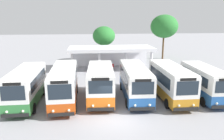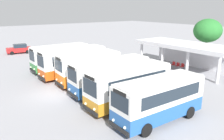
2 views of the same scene
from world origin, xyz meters
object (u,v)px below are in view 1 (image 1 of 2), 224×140
(city_bus_far_end_green, at_px, (204,81))
(city_bus_fourth_amber, at_px, (135,81))
(waiting_chair_end_by_column, at_px, (104,67))
(waiting_chair_middle_seat, at_px, (112,66))
(city_bus_nearest_orange, at_px, (27,85))
(city_bus_middle_cream, at_px, (101,82))
(city_bus_fifth_blue, at_px, (170,81))
(waiting_chair_second_from_end, at_px, (108,66))
(city_bus_second_in_row, at_px, (64,83))

(city_bus_far_end_green, bearing_deg, city_bus_fourth_amber, 173.66)
(waiting_chair_end_by_column, xyz_separation_m, waiting_chair_middle_seat, (1.35, 0.07, 0.00))
(city_bus_nearest_orange, distance_m, city_bus_middle_cream, 6.74)
(city_bus_middle_cream, bearing_deg, waiting_chair_end_by_column, 84.54)
(city_bus_fifth_blue, relative_size, waiting_chair_second_from_end, 8.71)
(city_bus_nearest_orange, distance_m, waiting_chair_middle_seat, 15.64)
(city_bus_middle_cream, relative_size, waiting_chair_end_by_column, 7.84)
(city_bus_fourth_amber, height_order, city_bus_fifth_blue, city_bus_fifth_blue)
(city_bus_nearest_orange, height_order, city_bus_second_in_row, city_bus_second_in_row)
(city_bus_nearest_orange, height_order, waiting_chair_middle_seat, city_bus_nearest_orange)
(city_bus_nearest_orange, distance_m, waiting_chair_end_by_column, 14.82)
(city_bus_fourth_amber, height_order, waiting_chair_middle_seat, city_bus_fourth_amber)
(city_bus_fourth_amber, xyz_separation_m, waiting_chair_middle_seat, (-0.84, 12.13, -1.23))
(city_bus_fourth_amber, relative_size, city_bus_fifth_blue, 1.06)
(city_bus_middle_cream, xyz_separation_m, city_bus_fifth_blue, (6.74, -0.29, -0.01))
(city_bus_nearest_orange, relative_size, city_bus_middle_cream, 1.08)
(city_bus_middle_cream, height_order, city_bus_far_end_green, city_bus_middle_cream)
(city_bus_middle_cream, distance_m, city_bus_fifth_blue, 6.74)
(city_bus_nearest_orange, bearing_deg, waiting_chair_end_by_column, 57.56)
(city_bus_fourth_amber, height_order, city_bus_far_end_green, city_bus_fourth_amber)
(city_bus_second_in_row, height_order, city_bus_far_end_green, city_bus_second_in_row)
(city_bus_middle_cream, bearing_deg, city_bus_second_in_row, -179.36)
(city_bus_fifth_blue, height_order, waiting_chair_end_by_column, city_bus_fifth_blue)
(city_bus_middle_cream, bearing_deg, city_bus_nearest_orange, -179.26)
(waiting_chair_second_from_end, bearing_deg, city_bus_far_end_green, -57.20)
(waiting_chair_middle_seat, bearing_deg, waiting_chair_second_from_end, -173.83)
(city_bus_nearest_orange, relative_size, city_bus_second_in_row, 0.93)
(city_bus_far_end_green, bearing_deg, waiting_chair_second_from_end, 122.80)
(waiting_chair_middle_seat, bearing_deg, city_bus_fifth_blue, -71.73)
(city_bus_middle_cream, xyz_separation_m, waiting_chair_middle_seat, (2.53, 12.45, -1.29))
(city_bus_fifth_blue, distance_m, waiting_chair_end_by_column, 13.89)
(city_bus_fifth_blue, bearing_deg, waiting_chair_end_by_column, 113.69)
(city_bus_nearest_orange, distance_m, city_bus_fourth_amber, 10.11)
(city_bus_far_end_green, bearing_deg, waiting_chair_end_by_column, 124.89)
(city_bus_second_in_row, bearing_deg, city_bus_fourth_amber, 3.05)
(city_bus_fourth_amber, distance_m, waiting_chair_middle_seat, 12.22)
(waiting_chair_end_by_column, distance_m, waiting_chair_middle_seat, 1.35)
(city_bus_fourth_amber, distance_m, city_bus_far_end_green, 6.78)
(city_bus_middle_cream, bearing_deg, city_bus_fifth_blue, -2.47)
(city_bus_nearest_orange, xyz_separation_m, city_bus_fourth_amber, (10.11, 0.41, -0.03))
(city_bus_fourth_amber, distance_m, city_bus_fifth_blue, 3.42)
(city_bus_fifth_blue, bearing_deg, city_bus_second_in_row, 178.57)
(city_bus_nearest_orange, distance_m, city_bus_far_end_green, 16.85)
(city_bus_fifth_blue, relative_size, waiting_chair_end_by_column, 8.71)
(city_bus_second_in_row, height_order, waiting_chair_end_by_column, city_bus_second_in_row)
(city_bus_nearest_orange, height_order, city_bus_fifth_blue, city_bus_fifth_blue)
(city_bus_second_in_row, height_order, city_bus_fourth_amber, city_bus_second_in_row)
(city_bus_far_end_green, xyz_separation_m, waiting_chair_middle_seat, (-7.57, 12.87, -1.19))
(city_bus_fifth_blue, xyz_separation_m, city_bus_far_end_green, (3.37, -0.14, -0.08))
(city_bus_middle_cream, distance_m, waiting_chair_end_by_column, 12.50)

